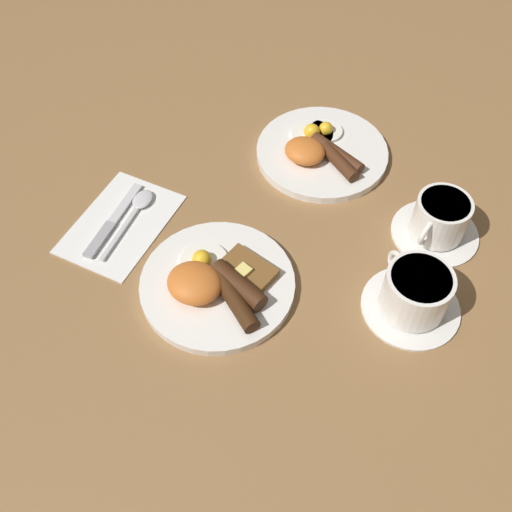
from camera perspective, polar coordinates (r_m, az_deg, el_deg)
The scene contains 8 objects.
ground_plane at distance 0.92m, azimuth -3.66°, elevation -2.98°, with size 3.00×3.00×0.00m, color olive.
breakfast_plate_near at distance 0.90m, azimuth -3.75°, elevation -2.60°, with size 0.24×0.24×0.05m.
breakfast_plate_far at distance 1.10m, azimuth 6.18°, elevation 9.91°, with size 0.24×0.24×0.05m.
teacup_near at distance 0.90m, azimuth 14.89°, elevation -3.50°, with size 0.15×0.15×0.08m.
teacup_far at distance 1.00m, azimuth 17.03°, elevation 3.22°, with size 0.14×0.14×0.08m.
napkin at distance 1.02m, azimuth -12.77°, elevation 3.05°, with size 0.14×0.20×0.01m, color white.
knife at distance 1.01m, azimuth -13.64°, elevation 3.04°, with size 0.03×0.17×0.01m.
spoon at distance 1.03m, azimuth -11.21°, elevation 4.63°, with size 0.03×0.16×0.01m.
Camera 1 is at (0.28, -0.43, 0.76)m, focal length 42.00 mm.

